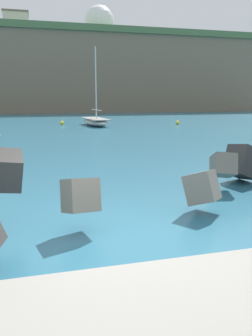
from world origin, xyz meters
TOP-DOWN VIEW (x-y plane):
  - ground_plane at (0.00, 0.00)m, footprint 400.00×400.00m
  - breakwater_jetty at (1.69, 1.39)m, footprint 33.04×6.51m
  - boat_near_left at (5.30, 29.81)m, footprint 2.48×6.35m
  - mooring_buoy_middle at (1.96, 31.73)m, footprint 0.44×0.44m
  - mooring_buoy_outer at (14.27, 28.80)m, footprint 0.44×0.44m
  - headland_bluff at (-5.80, 78.45)m, footprint 107.74×39.66m
  - radar_dome at (16.37, 83.74)m, footprint 7.24×7.24m
  - station_building_west at (-3.21, 73.45)m, footprint 5.17×6.25m

SIDE VIEW (x-z plane):
  - ground_plane at x=0.00m, z-range 0.00..0.00m
  - mooring_buoy_middle at x=1.96m, z-range 0.00..0.44m
  - mooring_buoy_outer at x=14.27m, z-range 0.00..0.44m
  - boat_near_left at x=5.30m, z-range -3.53..4.46m
  - breakwater_jetty at x=1.69m, z-range -0.11..2.00m
  - headland_bluff at x=-5.80m, z-range 0.02..15.95m
  - station_building_west at x=-3.21m, z-range 15.94..20.12m
  - radar_dome at x=16.37m, z-range 16.32..25.66m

